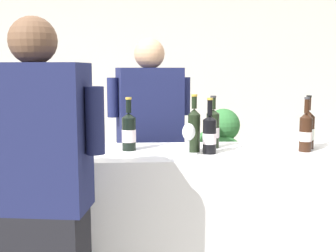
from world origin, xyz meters
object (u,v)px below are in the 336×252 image
(wine_glass, at_px, (189,133))
(ice_bucket, at_px, (17,133))
(wine_bottle_3, at_px, (63,129))
(person_guest, at_px, (40,219))
(potted_shrub, at_px, (220,165))
(wine_bottle_6, at_px, (213,128))
(wine_bottle_8, at_px, (56,132))
(wine_bottle_0, at_px, (210,134))
(person_server, at_px, (150,157))
(wine_bottle_2, at_px, (30,133))
(wine_bottle_1, at_px, (194,129))
(wine_bottle_5, at_px, (129,131))
(wine_bottle_7, at_px, (308,130))
(wine_bottle_4, at_px, (306,132))

(wine_glass, relative_size, ice_bucket, 0.77)
(wine_bottle_3, distance_m, person_guest, 0.83)
(wine_bottle_3, height_order, potted_shrub, wine_bottle_3)
(wine_glass, distance_m, potted_shrub, 1.49)
(wine_bottle_3, bearing_deg, wine_bottle_6, -1.34)
(wine_bottle_8, xyz_separation_m, wine_glass, (0.76, -0.18, 0.01))
(wine_bottle_0, bearing_deg, wine_glass, -149.85)
(wine_bottle_0, height_order, person_server, person_server)
(wine_bottle_8, bearing_deg, wine_bottle_3, 76.65)
(person_guest, bearing_deg, wine_bottle_2, 107.53)
(wine_bottle_1, bearing_deg, wine_bottle_0, -35.26)
(wine_bottle_5, relative_size, wine_bottle_8, 0.99)
(potted_shrub, bearing_deg, ice_bucket, -143.56)
(wine_bottle_8, bearing_deg, wine_bottle_2, -140.76)
(wine_bottle_8, bearing_deg, potted_shrub, 44.28)
(person_server, bearing_deg, wine_bottle_8, -132.72)
(person_server, bearing_deg, person_guest, -111.40)
(wine_bottle_1, height_order, wine_bottle_2, wine_bottle_1)
(wine_bottle_7, distance_m, wine_bottle_8, 1.51)
(wine_bottle_1, height_order, wine_bottle_5, wine_bottle_1)
(wine_bottle_6, bearing_deg, person_server, 125.60)
(person_server, height_order, person_guest, person_server)
(wine_bottle_0, xyz_separation_m, wine_bottle_6, (0.05, 0.18, 0.01))
(wine_bottle_7, relative_size, person_server, 0.19)
(wine_bottle_7, height_order, ice_bucket, wine_bottle_7)
(person_server, bearing_deg, wine_glass, -75.63)
(person_guest, height_order, potted_shrub, person_guest)
(wine_bottle_2, bearing_deg, wine_bottle_3, 53.88)
(wine_bottle_6, distance_m, person_guest, 1.19)
(wine_bottle_2, relative_size, person_server, 0.19)
(wine_bottle_8, distance_m, potted_shrub, 1.73)
(wine_bottle_6, height_order, wine_bottle_8, same)
(wine_bottle_5, relative_size, wine_bottle_7, 0.98)
(wine_bottle_4, xyz_separation_m, ice_bucket, (-1.71, 0.17, -0.02))
(wine_bottle_7, xyz_separation_m, potted_shrub, (-0.32, 1.14, -0.48))
(ice_bucket, bearing_deg, wine_glass, -15.22)
(wine_bottle_1, bearing_deg, potted_shrub, 72.29)
(wine_bottle_1, bearing_deg, person_server, 110.72)
(wine_bottle_2, relative_size, wine_bottle_3, 0.94)
(wine_bottle_3, height_order, ice_bucket, wine_bottle_3)
(wine_bottle_7, height_order, person_server, person_server)
(wine_bottle_6, bearing_deg, wine_bottle_0, -105.21)
(person_guest, relative_size, potted_shrub, 1.50)
(wine_bottle_4, bearing_deg, wine_bottle_8, 177.06)
(wine_bottle_3, bearing_deg, wine_bottle_8, -103.35)
(wine_bottle_4, bearing_deg, person_server, 142.90)
(wine_bottle_4, distance_m, person_server, 1.16)
(wine_bottle_4, xyz_separation_m, wine_bottle_5, (-1.04, 0.10, -0.00))
(wine_bottle_3, distance_m, ice_bucket, 0.27)
(wine_bottle_3, height_order, wine_bottle_5, wine_bottle_3)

